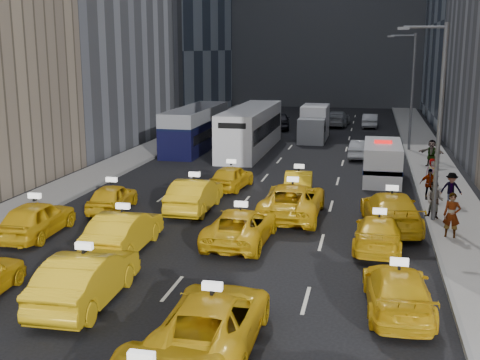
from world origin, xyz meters
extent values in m
plane|color=black|center=(0.00, 0.00, 0.00)|extent=(160.00, 160.00, 0.00)
cube|color=gray|center=(-10.50, 25.00, 0.07)|extent=(3.00, 90.00, 0.15)
cube|color=gray|center=(10.50, 25.00, 0.07)|extent=(3.00, 90.00, 0.15)
cube|color=slate|center=(-9.05, 25.00, 0.09)|extent=(0.15, 90.00, 0.18)
cube|color=slate|center=(9.05, 25.00, 0.09)|extent=(0.15, 90.00, 0.18)
cylinder|color=#595B60|center=(9.30, 12.00, 4.50)|extent=(0.20, 0.20, 9.00)
cylinder|color=#595B60|center=(8.40, 12.00, 8.80)|extent=(1.80, 0.12, 0.12)
cube|color=slate|center=(7.50, 12.00, 8.75)|extent=(0.50, 0.22, 0.12)
cylinder|color=#595B60|center=(9.30, 32.00, 4.50)|extent=(0.20, 0.20, 9.00)
cylinder|color=#595B60|center=(8.40, 32.00, 8.80)|extent=(1.80, 0.12, 0.12)
cube|color=slate|center=(7.50, 32.00, 8.75)|extent=(0.50, 0.22, 0.12)
imported|color=gold|center=(-2.27, 0.34, 0.84)|extent=(1.94, 5.15, 1.68)
imported|color=gold|center=(2.35, -1.53, 0.75)|extent=(2.53, 5.43, 1.51)
imported|color=gold|center=(7.31, 1.78, 0.69)|extent=(2.25, 4.89, 1.38)
imported|color=gold|center=(-7.52, 6.27, 0.78)|extent=(2.05, 4.68, 1.57)
imported|color=gold|center=(-3.12, 5.34, 0.80)|extent=(1.80, 4.91, 1.61)
imported|color=gold|center=(1.23, 7.29, 0.71)|extent=(2.55, 5.22, 1.43)
imported|color=gold|center=(6.79, 7.70, 0.67)|extent=(2.10, 4.71, 1.34)
imported|color=gold|center=(-6.03, 10.75, 0.69)|extent=(1.95, 4.16, 1.38)
imported|color=gold|center=(-2.06, 11.67, 0.81)|extent=(1.74, 4.95, 1.63)
imported|color=gold|center=(2.81, 11.57, 0.81)|extent=(2.75, 5.88, 1.63)
imported|color=gold|center=(7.35, 10.67, 0.82)|extent=(2.92, 5.88, 1.64)
imported|color=gold|center=(-1.36, 16.65, 0.69)|extent=(2.12, 4.25, 1.39)
imported|color=gold|center=(2.58, 16.12, 0.68)|extent=(1.77, 4.24, 1.37)
cube|color=silver|center=(7.08, 20.81, 1.15)|extent=(2.89, 5.96, 2.29)
cylinder|color=black|center=(6.14, 18.85, 0.46)|extent=(0.28, 0.92, 0.92)
cylinder|color=black|center=(8.03, 18.85, 0.46)|extent=(0.28, 0.92, 0.92)
cylinder|color=black|center=(6.14, 22.78, 0.46)|extent=(0.28, 0.92, 0.92)
cylinder|color=black|center=(8.03, 22.78, 0.46)|extent=(0.28, 0.92, 0.92)
cube|color=navy|center=(7.08, 20.81, 0.99)|extent=(2.94, 5.97, 0.26)
cube|color=red|center=(7.08, 20.81, 2.38)|extent=(1.08, 0.49, 0.17)
cube|color=black|center=(-7.25, 29.65, 1.63)|extent=(3.67, 11.44, 3.27)
cylinder|color=black|center=(-8.37, 24.93, 0.55)|extent=(0.28, 1.10, 1.10)
cylinder|color=black|center=(-6.12, 24.93, 0.55)|extent=(0.28, 1.10, 1.10)
cylinder|color=black|center=(-8.37, 34.37, 0.55)|extent=(0.28, 1.10, 1.10)
cylinder|color=black|center=(-6.12, 34.37, 0.55)|extent=(0.28, 1.10, 1.10)
cube|color=silver|center=(-2.78, 29.55, 1.70)|extent=(3.48, 13.31, 3.40)
cylinder|color=black|center=(-4.00, 23.86, 0.55)|extent=(0.28, 1.10, 1.10)
cylinder|color=black|center=(-1.56, 23.86, 0.55)|extent=(0.28, 1.10, 1.10)
cylinder|color=black|center=(-4.00, 35.24, 0.55)|extent=(0.28, 1.10, 1.10)
cylinder|color=black|center=(-1.56, 35.24, 0.55)|extent=(0.28, 1.10, 1.10)
cube|color=white|center=(1.48, 36.34, 1.48)|extent=(2.92, 6.67, 2.95)
cylinder|color=black|center=(0.52, 34.01, 0.55)|extent=(0.28, 1.10, 1.10)
cylinder|color=black|center=(2.44, 34.01, 0.55)|extent=(0.28, 1.10, 1.10)
cylinder|color=black|center=(0.52, 38.67, 0.55)|extent=(0.28, 1.10, 1.10)
cylinder|color=black|center=(2.44, 38.67, 0.55)|extent=(0.28, 1.10, 1.10)
imported|color=#ABAEB3|center=(5.69, 28.22, 0.67)|extent=(1.76, 4.18, 1.34)
imported|color=black|center=(-7.34, 38.31, 0.71)|extent=(2.94, 5.37, 1.43)
imported|color=gray|center=(2.94, 46.29, 0.79)|extent=(2.58, 5.61, 1.59)
imported|color=black|center=(-2.52, 42.81, 0.84)|extent=(2.58, 5.13, 1.68)
imported|color=#929498|center=(6.25, 45.97, 0.70)|extent=(1.60, 4.30, 1.40)
imported|color=gray|center=(9.77, 9.43, 1.10)|extent=(0.75, 0.56, 1.90)
imported|color=gray|center=(9.34, 12.27, 1.02)|extent=(0.96, 0.77, 1.74)
imported|color=gray|center=(10.41, 15.03, 0.97)|extent=(1.09, 0.51, 1.65)
imported|color=gray|center=(9.42, 15.97, 0.96)|extent=(0.97, 0.49, 1.62)
imported|color=gray|center=(9.86, 19.35, 0.93)|extent=(0.84, 0.57, 1.57)
imported|color=gray|center=(10.36, 25.32, 1.04)|extent=(1.72, 0.93, 1.78)
camera|label=1|loc=(6.25, -16.03, 7.94)|focal=45.00mm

